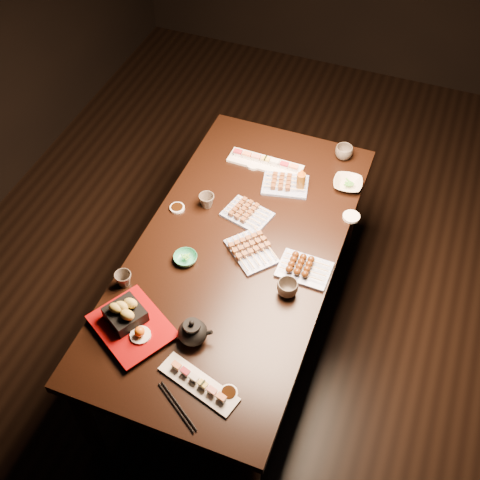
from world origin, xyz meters
name	(u,v)px	position (x,y,z in m)	size (l,w,h in m)	color
ground	(278,309)	(0.00, 0.00, 0.00)	(5.00, 5.00, 0.00)	black
dining_table	(236,297)	(-0.16, -0.25, 0.38)	(0.90, 1.80, 0.75)	black
sushi_platter_near	(199,382)	(-0.05, -0.93, 0.77)	(0.34, 0.09, 0.04)	white
sushi_platter_far	(265,161)	(-0.22, 0.34, 0.77)	(0.40, 0.11, 0.05)	white
yakitori_plate_center	(247,212)	(-0.18, -0.03, 0.78)	(0.22, 0.16, 0.06)	#828EB6
yakitori_plate_right	(252,249)	(-0.09, -0.24, 0.78)	(0.23, 0.17, 0.06)	#828EB6
yakitori_plate_left	(285,182)	(-0.08, 0.23, 0.78)	(0.23, 0.17, 0.06)	#828EB6
tsukune_plate	(305,267)	(0.17, -0.25, 0.78)	(0.23, 0.17, 0.06)	#828EB6
edamame_bowl_green	(185,258)	(-0.35, -0.39, 0.77)	(0.11, 0.11, 0.03)	#339E72
edamame_bowl_cream	(348,184)	(0.22, 0.34, 0.77)	(0.15, 0.15, 0.04)	beige
tempura_tray	(131,321)	(-0.41, -0.80, 0.81)	(0.32, 0.26, 0.12)	black
teacup_near_left	(124,279)	(-0.55, -0.60, 0.78)	(0.07, 0.07, 0.07)	#4F453C
teacup_mid_right	(287,288)	(0.14, -0.40, 0.79)	(0.09, 0.09, 0.07)	#4F453C
teacup_far_left	(207,201)	(-0.39, -0.04, 0.79)	(0.08, 0.08, 0.07)	#4F453C
teacup_far_right	(344,152)	(0.14, 0.54, 0.79)	(0.09, 0.09, 0.07)	#4F453C
teapot	(192,330)	(-0.15, -0.75, 0.81)	(0.14, 0.14, 0.12)	black
condiment_bottle	(301,179)	(0.00, 0.24, 0.82)	(0.04, 0.04, 0.14)	brown
sauce_dish_west	(177,208)	(-0.52, -0.11, 0.76)	(0.07, 0.07, 0.01)	white
sauce_dish_east	(351,217)	(0.29, 0.14, 0.76)	(0.08, 0.08, 0.01)	white
sauce_dish_se	(229,393)	(0.07, -0.93, 0.76)	(0.07, 0.07, 0.01)	white
sauce_dish_nw	(254,165)	(-0.28, 0.32, 0.76)	(0.08, 0.08, 0.01)	white
chopsticks_near	(133,335)	(-0.39, -0.82, 0.75)	(0.21, 0.02, 0.01)	black
chopsticks_se	(177,407)	(-0.09, -1.05, 0.75)	(0.24, 0.02, 0.01)	black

